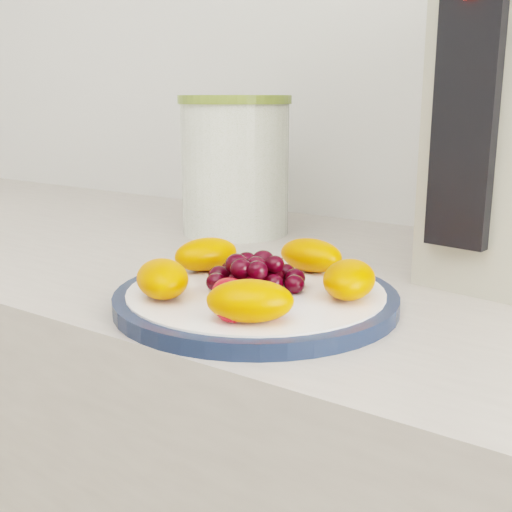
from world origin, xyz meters
The scene contains 6 objects.
plate_rim centered at (-0.05, 1.04, 0.91)m, with size 0.27×0.27×0.01m, color #131E38.
plate_face centered at (-0.05, 1.04, 0.91)m, with size 0.25×0.25×0.02m, color white.
canister centered at (-0.28, 1.30, 0.99)m, with size 0.16×0.16×0.19m, color #4F631E.
canister_lid centered at (-0.28, 1.30, 1.09)m, with size 0.16×0.16×0.01m, color olive.
appliance_panel centered at (0.09, 1.18, 1.08)m, with size 0.06×0.02×0.27m, color black.
fruit_plate centered at (-0.05, 1.03, 0.93)m, with size 0.24×0.23×0.03m.
Camera 1 is at (0.28, 0.55, 1.10)m, focal length 45.00 mm.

